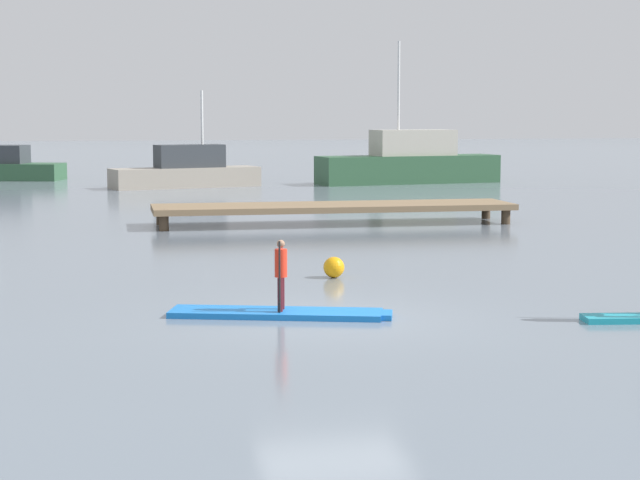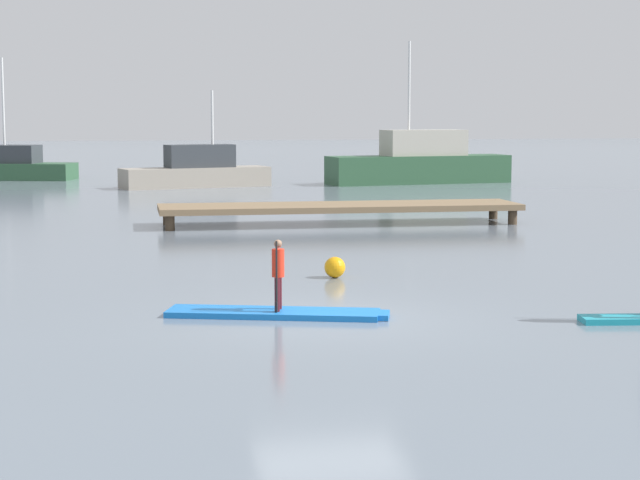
% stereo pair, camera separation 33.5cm
% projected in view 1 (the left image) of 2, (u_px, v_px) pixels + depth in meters
% --- Properties ---
extents(ground_plane, '(240.00, 240.00, 0.00)m').
position_uv_depth(ground_plane, '(334.00, 319.00, 18.33)').
color(ground_plane, slate).
extents(paddleboard_near, '(3.79, 1.80, 0.10)m').
position_uv_depth(paddleboard_near, '(280.00, 313.00, 18.55)').
color(paddleboard_near, blue).
rests_on(paddleboard_near, ground).
extents(paddler_child_solo, '(0.26, 0.40, 1.20)m').
position_uv_depth(paddler_child_solo, '(281.00, 271.00, 18.45)').
color(paddler_child_solo, '#4C1419').
rests_on(paddler_child_solo, paddleboard_near).
extents(fishing_boat_green_midground, '(9.24, 3.48, 6.80)m').
position_uv_depth(fishing_boat_green_midground, '(410.00, 163.00, 53.36)').
color(fishing_boat_green_midground, '#2D5638').
rests_on(fishing_boat_green_midground, ground).
extents(motor_boat_small_navy, '(7.06, 3.58, 4.42)m').
position_uv_depth(motor_boat_small_navy, '(187.00, 172.00, 50.52)').
color(motor_boat_small_navy, '#9E9384').
rests_on(motor_boat_small_navy, ground).
extents(floating_dock, '(11.04, 2.42, 0.63)m').
position_uv_depth(floating_dock, '(334.00, 207.00, 33.74)').
color(floating_dock, '#846B4C').
rests_on(floating_dock, ground).
extents(mooring_buoy_near, '(0.44, 0.44, 0.44)m').
position_uv_depth(mooring_buoy_near, '(334.00, 267.00, 22.85)').
color(mooring_buoy_near, orange).
rests_on(mooring_buoy_near, ground).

